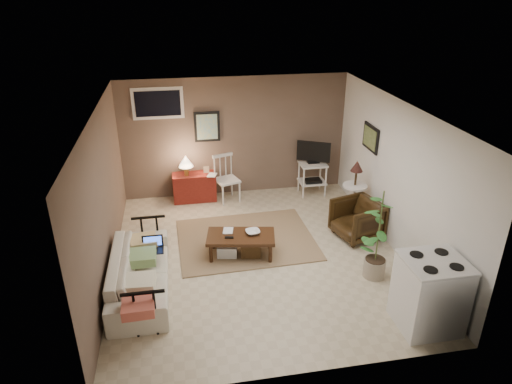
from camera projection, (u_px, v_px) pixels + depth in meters
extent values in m
plane|color=#C1B293|center=(257.00, 255.00, 7.38)|extent=(5.00, 5.00, 0.00)
cube|color=black|center=(207.00, 127.00, 8.89)|extent=(0.50, 0.03, 0.60)
cube|color=black|center=(371.00, 138.00, 8.04)|extent=(0.03, 0.60, 0.45)
cube|color=silver|center=(158.00, 103.00, 8.54)|extent=(0.96, 0.03, 0.60)
cube|color=#8E7952|center=(246.00, 239.00, 7.81)|extent=(2.34, 1.90, 0.02)
cube|color=#3E2310|center=(241.00, 237.00, 7.22)|extent=(1.15, 0.73, 0.05)
cylinder|color=#3E2310|center=(211.00, 254.00, 7.11)|extent=(0.06, 0.06, 0.34)
cylinder|color=#3E2310|center=(270.00, 254.00, 7.11)|extent=(0.06, 0.06, 0.34)
cylinder|color=#3E2310|center=(213.00, 240.00, 7.48)|extent=(0.06, 0.06, 0.34)
cylinder|color=#3E2310|center=(270.00, 240.00, 7.48)|extent=(0.06, 0.06, 0.34)
cube|color=black|center=(229.00, 237.00, 7.12)|extent=(0.14, 0.07, 0.02)
cube|color=#4A331A|center=(251.00, 249.00, 7.31)|extent=(0.35, 0.32, 0.23)
cube|color=silver|center=(227.00, 250.00, 7.32)|extent=(0.35, 0.32, 0.20)
imported|color=silver|center=(139.00, 267.00, 6.40)|extent=(0.58, 1.99, 0.78)
cube|color=black|center=(153.00, 251.00, 6.66)|extent=(0.31, 0.21, 0.02)
cube|color=black|center=(153.00, 241.00, 6.72)|extent=(0.31, 0.02, 0.19)
cube|color=blue|center=(153.00, 241.00, 6.71)|extent=(0.26, 0.00, 0.15)
cube|color=maroon|center=(195.00, 187.00, 9.13)|extent=(0.85, 0.38, 0.56)
cylinder|color=olive|center=(186.00, 171.00, 8.92)|extent=(0.09, 0.09, 0.19)
cone|color=beige|center=(186.00, 161.00, 8.83)|extent=(0.28, 0.28, 0.23)
cube|color=tan|center=(206.00, 170.00, 9.04)|extent=(0.11, 0.02, 0.14)
cube|color=silver|center=(227.00, 180.00, 9.04)|extent=(0.53, 0.53, 0.04)
cylinder|color=silver|center=(223.00, 196.00, 8.91)|extent=(0.04, 0.04, 0.42)
cylinder|color=silver|center=(240.00, 192.00, 9.07)|extent=(0.04, 0.04, 0.42)
cylinder|color=silver|center=(216.00, 189.00, 9.20)|extent=(0.04, 0.04, 0.42)
cylinder|color=silver|center=(232.00, 186.00, 9.36)|extent=(0.04, 0.04, 0.42)
cube|color=silver|center=(223.00, 155.00, 9.00)|extent=(0.41, 0.17, 0.06)
cube|color=silver|center=(313.00, 164.00, 9.25)|extent=(0.53, 0.44, 0.04)
cube|color=silver|center=(312.00, 182.00, 9.41)|extent=(0.53, 0.44, 0.03)
cylinder|color=silver|center=(304.00, 183.00, 9.18)|extent=(0.03, 0.03, 0.68)
cylinder|color=silver|center=(326.00, 181.00, 9.25)|extent=(0.03, 0.03, 0.68)
cylinder|color=silver|center=(299.00, 176.00, 9.51)|extent=(0.03, 0.03, 0.68)
cylinder|color=silver|center=(320.00, 174.00, 9.58)|extent=(0.03, 0.03, 0.68)
cube|color=black|center=(313.00, 162.00, 9.23)|extent=(0.24, 0.14, 0.03)
cube|color=black|center=(314.00, 152.00, 9.13)|extent=(0.63, 0.35, 0.41)
cube|color=#EC965C|center=(314.00, 152.00, 9.13)|extent=(0.52, 0.27, 0.33)
cube|color=black|center=(313.00, 182.00, 9.36)|extent=(0.34, 0.24, 0.10)
cylinder|color=silver|center=(352.00, 219.00, 8.47)|extent=(0.31, 0.31, 0.03)
cylinder|color=silver|center=(353.00, 203.00, 8.33)|extent=(0.06, 0.06, 0.66)
cylinder|color=silver|center=(355.00, 186.00, 8.19)|extent=(0.44, 0.44, 0.03)
cylinder|color=#30200D|center=(356.00, 177.00, 8.12)|extent=(0.04, 0.04, 0.29)
cone|color=#331814|center=(357.00, 166.00, 8.02)|extent=(0.22, 0.22, 0.20)
imported|color=#30200D|center=(357.00, 218.00, 7.78)|extent=(0.83, 0.87, 0.73)
cylinder|color=#9D937C|center=(374.00, 268.00, 6.81)|extent=(0.32, 0.32, 0.29)
cylinder|color=#4C602D|center=(380.00, 227.00, 6.51)|extent=(0.02, 0.02, 1.12)
cube|color=silver|center=(430.00, 295.00, 5.70)|extent=(0.73, 0.68, 0.94)
cube|color=silver|center=(436.00, 262.00, 5.50)|extent=(0.75, 0.70, 0.03)
cylinder|color=black|center=(431.00, 270.00, 5.31)|extent=(0.17, 0.17, 0.01)
cylinder|color=black|center=(457.00, 267.00, 5.37)|extent=(0.17, 0.17, 0.01)
cylinder|color=black|center=(417.00, 254.00, 5.61)|extent=(0.17, 0.17, 0.01)
cylinder|color=black|center=(441.00, 252.00, 5.67)|extent=(0.17, 0.17, 0.01)
imported|color=#3E2310|center=(253.00, 227.00, 7.20)|extent=(0.23, 0.08, 0.23)
imported|color=#3E2310|center=(223.00, 225.00, 7.28)|extent=(0.16, 0.05, 0.21)
imported|color=#3E2310|center=(208.00, 170.00, 8.90)|extent=(0.16, 0.07, 0.22)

